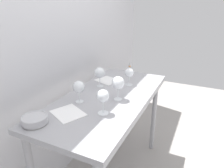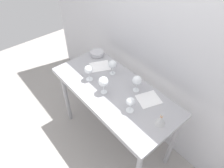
{
  "view_description": "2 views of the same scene",
  "coord_description": "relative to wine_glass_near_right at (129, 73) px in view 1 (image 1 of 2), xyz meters",
  "views": [
    {
      "loc": [
        -1.38,
        -0.7,
        1.6
      ],
      "look_at": [
        0.05,
        -0.02,
        0.99
      ],
      "focal_mm": 32.76,
      "sensor_mm": 36.0,
      "label": 1
    },
    {
      "loc": [
        1.12,
        -0.97,
        2.35
      ],
      "look_at": [
        0.02,
        -0.04,
        1.0
      ],
      "focal_mm": 33.04,
      "sensor_mm": 36.0,
      "label": 2
    }
  ],
  "objects": [
    {
      "name": "steel_counter",
      "position": [
        -0.3,
        0.07,
        -0.22
      ],
      "size": [
        1.4,
        0.65,
        0.9
      ],
      "color": "#9F9FA4",
      "rests_on": "ground_plane"
    },
    {
      "name": "wine_glass_far_left",
      "position": [
        -0.5,
        0.22,
        0.01
      ],
      "size": [
        0.09,
        0.09,
        0.17
      ],
      "color": "white",
      "rests_on": "steel_counter"
    },
    {
      "name": "tasting_bowl",
      "position": [
        -0.88,
        0.29,
        -0.08
      ],
      "size": [
        0.16,
        0.16,
        0.05
      ],
      "color": "beige",
      "rests_on": "steel_counter"
    },
    {
      "name": "wine_glass_far_right",
      "position": [
        -0.15,
        0.23,
        0.01
      ],
      "size": [
        0.1,
        0.1,
        0.18
      ],
      "color": "white",
      "rests_on": "steel_counter"
    },
    {
      "name": "wine_glass_near_center",
      "position": [
        -0.33,
        -0.04,
        0.02
      ],
      "size": [
        0.1,
        0.1,
        0.19
      ],
      "color": "white",
      "rests_on": "steel_counter"
    },
    {
      "name": "wine_glass_near_right",
      "position": [
        0.0,
        0.0,
        0.0
      ],
      "size": [
        0.08,
        0.08,
        0.16
      ],
      "color": "white",
      "rests_on": "steel_counter"
    },
    {
      "name": "decanter_funnel",
      "position": [
        0.27,
        0.1,
        -0.07
      ],
      "size": [
        0.09,
        0.09,
        0.14
      ],
      "color": "silver",
      "rests_on": "steel_counter"
    },
    {
      "name": "tasting_sheet_lower",
      "position": [
        0.02,
        0.23,
        -0.11
      ],
      "size": [
        0.24,
        0.26,
        0.0
      ],
      "primitive_type": "cube",
      "rotation": [
        0.0,
        0.0,
        -0.33
      ],
      "color": "white",
      "rests_on": "steel_counter"
    },
    {
      "name": "back_wall",
      "position": [
        -0.3,
        0.57,
        0.29
      ],
      "size": [
        3.8,
        0.04,
        2.6
      ],
      "primitive_type": "cube",
      "color": "silver",
      "rests_on": "ground_plane"
    },
    {
      "name": "tasting_sheet_upper",
      "position": [
        -0.69,
        0.19,
        -0.11
      ],
      "size": [
        0.26,
        0.28,
        0.0
      ],
      "primitive_type": "cube",
      "rotation": [
        0.0,
        0.0,
        -0.44
      ],
      "color": "white",
      "rests_on": "steel_counter"
    },
    {
      "name": "wine_glass_near_left",
      "position": [
        -0.58,
        -0.03,
        0.01
      ],
      "size": [
        0.09,
        0.09,
        0.18
      ],
      "color": "white",
      "rests_on": "steel_counter"
    }
  ]
}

